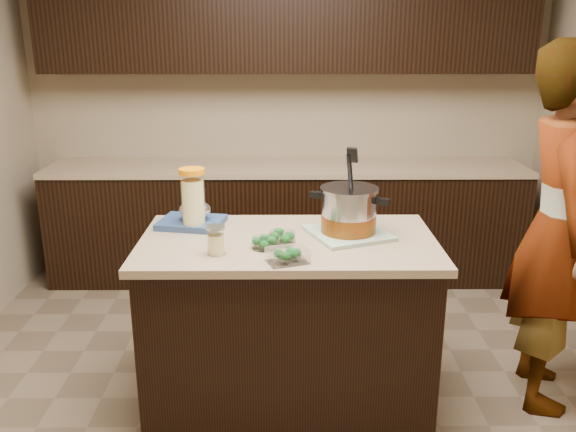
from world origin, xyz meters
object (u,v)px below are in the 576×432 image
(person, at_px, (558,230))
(island, at_px, (288,321))
(stock_pot, at_px, (349,213))
(lemonade_pitcher, at_px, (193,202))

(person, bearing_deg, island, 102.85)
(island, distance_m, stock_pot, 0.64)
(lemonade_pitcher, bearing_deg, stock_pot, -6.88)
(island, distance_m, person, 1.43)
(lemonade_pitcher, bearing_deg, island, -17.93)
(stock_pot, height_order, person, person)
(island, xyz_separation_m, person, (1.35, 0.05, 0.48))
(island, bearing_deg, lemonade_pitcher, 162.07)
(island, relative_size, person, 0.79)
(island, relative_size, stock_pot, 3.56)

